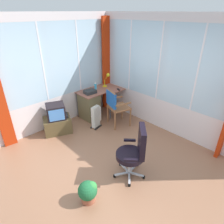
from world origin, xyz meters
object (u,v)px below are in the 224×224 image
at_px(tv_remote, 119,89).
at_px(desk_lamp, 108,78).
at_px(paper_tray, 90,92).
at_px(potted_plant, 88,191).
at_px(wooden_armchair, 115,104).
at_px(space_heater, 96,117).
at_px(tv_on_stand, 57,120).
at_px(desk, 90,104).
at_px(spray_bottle, 96,86).
at_px(office_chair, 135,150).

bearing_deg(tv_remote, desk_lamp, 117.31).
xyz_separation_m(paper_tray, potted_plant, (-1.74, -2.09, -0.58)).
bearing_deg(potted_plant, tv_remote, 35.15).
xyz_separation_m(wooden_armchair, potted_plant, (-1.93, -1.35, -0.42)).
height_order(space_heater, potted_plant, space_heater).
xyz_separation_m(desk_lamp, tv_on_stand, (-1.75, -0.05, -0.67)).
bearing_deg(wooden_armchair, tv_on_stand, 148.35).
xyz_separation_m(desk, wooden_armchair, (0.17, -0.78, 0.23)).
bearing_deg(desk_lamp, paper_tray, -174.60).
distance_m(paper_tray, potted_plant, 2.78).
xyz_separation_m(desk_lamp, space_heater, (-0.91, -0.54, -0.70)).
bearing_deg(spray_bottle, space_heater, -130.00).
relative_size(tv_remote, spray_bottle, 0.69).
distance_m(desk, office_chair, 2.42).
bearing_deg(paper_tray, desk, 68.31).
distance_m(desk, desk_lamp, 0.92).
relative_size(office_chair, space_heater, 1.70).
distance_m(spray_bottle, office_chair, 2.63).
relative_size(paper_tray, potted_plant, 0.79).
distance_m(paper_tray, space_heater, 0.71).
height_order(tv_remote, space_heater, tv_remote).
xyz_separation_m(spray_bottle, space_heater, (-0.51, -0.61, -0.55)).
height_order(desk_lamp, wooden_armchair, desk_lamp).
xyz_separation_m(spray_bottle, potted_plant, (-2.05, -2.23, -0.64)).
bearing_deg(desk, spray_bottle, 18.12).
bearing_deg(office_chair, tv_remote, 50.84).
bearing_deg(tv_on_stand, tv_remote, -11.93).
bearing_deg(tv_on_stand, space_heater, -30.41).
height_order(office_chair, space_heater, office_chair).
relative_size(spray_bottle, office_chair, 0.21).
relative_size(desk, spray_bottle, 5.53).
distance_m(desk, wooden_armchair, 0.83).
distance_m(desk, tv_remote, 0.89).
bearing_deg(tv_remote, paper_tray, 179.70).
relative_size(desk, wooden_armchair, 1.23).
bearing_deg(tv_remote, desk, 176.36).
height_order(tv_remote, office_chair, office_chair).
height_order(desk_lamp, space_heater, desk_lamp).
relative_size(desk, paper_tray, 3.98).
relative_size(desk_lamp, wooden_armchair, 0.40).
distance_m(office_chair, potted_plant, 1.01).
height_order(desk, desk_lamp, desk_lamp).
relative_size(desk, desk_lamp, 3.05).
xyz_separation_m(tv_on_stand, space_heater, (0.84, -0.49, -0.03)).
bearing_deg(tv_remote, tv_on_stand, -166.32).
height_order(office_chair, potted_plant, office_chair).
bearing_deg(wooden_armchair, spray_bottle, 82.15).
distance_m(tv_remote, paper_tray, 0.81).
bearing_deg(office_chair, desk_lamp, 56.58).
xyz_separation_m(office_chair, space_heater, (0.60, 1.75, -0.26)).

